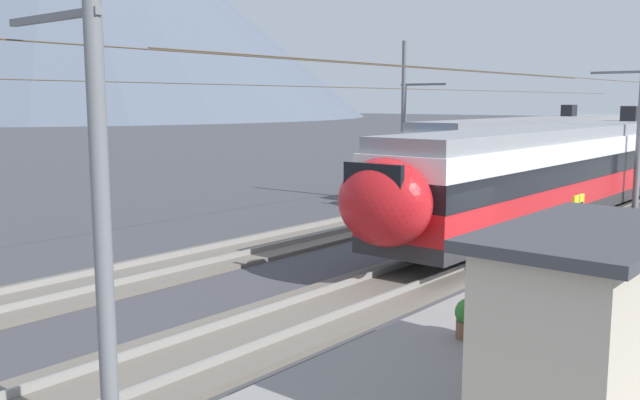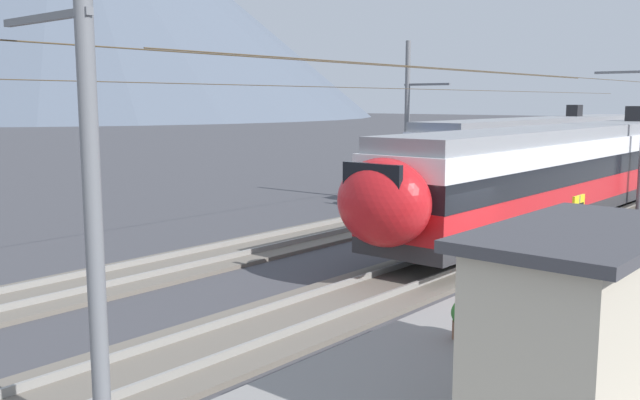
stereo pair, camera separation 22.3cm
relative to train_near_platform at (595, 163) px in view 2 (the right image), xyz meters
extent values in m
plane|color=#424247|center=(-13.27, -1.23, -2.23)|extent=(400.00, 400.00, 0.00)
cube|color=#6B6359|center=(-13.27, 0.00, -2.17)|extent=(120.00, 3.00, 0.12)
cube|color=gray|center=(-13.27, -0.72, -2.03)|extent=(120.00, 0.07, 0.16)
cube|color=gray|center=(-13.27, 0.72, -2.03)|extent=(120.00, 0.07, 0.16)
cube|color=#6B6359|center=(-13.27, 5.97, -2.17)|extent=(120.00, 3.00, 0.12)
cube|color=gray|center=(-13.27, 5.25, -2.03)|extent=(120.00, 0.07, 0.16)
cube|color=gray|center=(-13.27, 6.69, -2.03)|extent=(120.00, 0.07, 0.16)
cube|color=#2D2D30|center=(0.59, 0.00, -1.31)|extent=(30.48, 2.83, 0.45)
cube|color=red|center=(0.59, 0.00, -0.66)|extent=(30.48, 2.83, 0.85)
cube|color=black|center=(0.59, 0.00, 0.14)|extent=(30.48, 2.87, 0.75)
cube|color=white|center=(0.59, 0.00, 0.84)|extent=(30.48, 2.83, 0.65)
cube|color=gray|center=(0.59, 0.00, 1.39)|extent=(30.18, 2.63, 0.45)
cube|color=black|center=(-8.85, 0.00, -1.74)|extent=(2.80, 2.27, 0.42)
ellipsoid|color=red|center=(-15.20, 0.00, 0.04)|extent=(1.80, 2.61, 2.25)
cube|color=black|center=(-15.70, 0.00, 0.47)|extent=(0.16, 1.70, 1.19)
cube|color=black|center=(5.16, 0.00, 1.97)|extent=(0.90, 0.70, 0.70)
cube|color=#2D2D30|center=(9.64, 5.97, -1.31)|extent=(25.70, 2.95, 0.45)
cube|color=#1E429E|center=(9.64, 5.97, -0.66)|extent=(25.70, 2.95, 0.85)
cube|color=black|center=(9.64, 5.97, 0.14)|extent=(25.70, 2.99, 0.75)
cube|color=white|center=(9.64, 5.97, 0.84)|extent=(25.70, 2.95, 0.65)
cube|color=gray|center=(9.64, 5.97, 1.39)|extent=(25.40, 2.75, 0.45)
cube|color=black|center=(1.68, 5.97, -1.74)|extent=(2.80, 2.36, 0.42)
cube|color=black|center=(17.61, 5.97, -1.74)|extent=(2.80, 2.36, 0.42)
ellipsoid|color=#1E429E|center=(-3.76, 5.97, 0.04)|extent=(1.80, 2.71, 2.25)
cube|color=black|center=(-4.26, 5.97, 0.47)|extent=(0.16, 1.77, 1.19)
cube|color=black|center=(13.50, 5.97, 1.97)|extent=(0.90, 0.70, 0.70)
cylinder|color=slate|center=(-24.40, -1.88, 1.61)|extent=(0.24, 0.24, 7.67)
cube|color=slate|center=(-24.40, -0.94, 3.67)|extent=(0.10, 2.18, 0.10)
cylinder|color=#473823|center=(-24.40, 0.00, 3.42)|extent=(44.00, 0.02, 0.02)
cube|color=slate|center=(-0.17, -0.94, 3.69)|extent=(0.10, 2.18, 0.10)
cylinder|color=#473823|center=(-0.17, 0.00, 3.44)|extent=(44.00, 0.02, 0.02)
cylinder|color=slate|center=(-1.98, 8.03, 1.54)|extent=(0.24, 0.24, 7.53)
cube|color=slate|center=(-1.98, 7.00, 3.30)|extent=(0.10, 2.36, 0.10)
cylinder|color=#473823|center=(-1.98, 5.97, 3.05)|extent=(44.00, 0.02, 0.02)
cylinder|color=#59595B|center=(-11.86, -3.66, -0.84)|extent=(0.08, 0.08, 2.09)
cube|color=yellow|center=(-11.86, -3.66, -0.05)|extent=(0.70, 0.06, 0.50)
cube|color=black|center=(-11.86, -3.69, -0.05)|extent=(0.52, 0.01, 0.10)
cylinder|color=#383842|center=(-18.17, -4.60, -1.47)|extent=(0.14, 0.14, 0.82)
cylinder|color=#383842|center=(-18.01, -4.60, -1.47)|extent=(0.14, 0.14, 0.82)
ellipsoid|color=maroon|center=(-18.09, -4.60, -0.75)|extent=(0.36, 0.22, 0.62)
sphere|color=tan|center=(-18.09, -4.60, -0.30)|extent=(0.22, 0.22, 0.22)
cylinder|color=maroon|center=(-18.31, -4.60, -0.80)|extent=(0.09, 0.09, 0.58)
cylinder|color=maroon|center=(-17.87, -4.60, -0.80)|extent=(0.09, 0.09, 0.58)
cube|color=maroon|center=(-17.67, -4.71, -1.75)|extent=(0.32, 0.18, 0.27)
torus|color=maroon|center=(-17.67, -4.71, -1.56)|extent=(0.16, 0.02, 0.16)
cylinder|color=brown|center=(-17.92, -3.83, -1.71)|extent=(0.48, 0.48, 0.34)
sphere|color=#33752D|center=(-17.92, -3.83, -1.38)|extent=(0.54, 0.54, 0.54)
sphere|color=red|center=(-17.92, -3.83, -1.26)|extent=(0.30, 0.30, 0.30)
cube|color=#B7AD99|center=(-19.82, -6.60, -0.59)|extent=(3.81, 1.78, 2.58)
cube|color=#3D3D42|center=(-19.82, -6.60, 0.78)|extent=(4.21, 2.18, 0.16)
camera|label=1|loc=(-29.35, -9.70, 2.57)|focal=38.74mm
camera|label=2|loc=(-29.21, -9.87, 2.57)|focal=38.74mm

